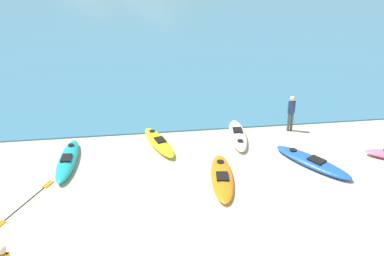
# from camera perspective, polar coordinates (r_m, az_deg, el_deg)

# --- Properties ---
(kayak_on_sand_0) EXTENTS (1.12, 3.18, 0.30)m
(kayak_on_sand_0) POSITION_cam_1_polar(r_m,az_deg,el_deg) (15.45, 3.82, -6.28)
(kayak_on_sand_0) COLOR orange
(kayak_on_sand_0) RESTS_ON ground_plane
(kayak_on_sand_2) EXTENTS (0.83, 3.16, 0.38)m
(kayak_on_sand_2) POSITION_cam_1_polar(r_m,az_deg,el_deg) (16.97, -15.52, -3.95)
(kayak_on_sand_2) COLOR teal
(kayak_on_sand_2) RESTS_ON ground_plane
(kayak_on_sand_3) EXTENTS (0.98, 2.86, 0.34)m
(kayak_on_sand_3) POSITION_cam_1_polar(r_m,az_deg,el_deg) (18.29, 5.83, -0.90)
(kayak_on_sand_3) COLOR white
(kayak_on_sand_3) RESTS_ON ground_plane
(kayak_on_sand_5) EXTENTS (1.40, 2.80, 0.36)m
(kayak_on_sand_5) POSITION_cam_1_polar(r_m,az_deg,el_deg) (17.67, -4.23, -1.80)
(kayak_on_sand_5) COLOR yellow
(kayak_on_sand_5) RESTS_ON ground_plane
(kayak_on_sand_6) EXTENTS (2.42, 3.10, 0.32)m
(kayak_on_sand_6) POSITION_cam_1_polar(r_m,az_deg,el_deg) (16.88, 15.05, -4.18)
(kayak_on_sand_6) COLOR blue
(kayak_on_sand_6) RESTS_ON ground_plane
(person_near_waterline) EXTENTS (0.31, 0.25, 1.55)m
(person_near_waterline) POSITION_cam_1_polar(r_m,az_deg,el_deg) (18.99, 12.49, 2.10)
(person_near_waterline) COLOR #4C4C4C
(person_near_waterline) RESTS_ON ground_plane
(loose_paddle) EXTENTS (1.47, 2.54, 0.03)m
(loose_paddle) POSITION_cam_1_polar(r_m,az_deg,el_deg) (15.29, -20.44, -8.96)
(loose_paddle) COLOR black
(loose_paddle) RESTS_ON ground_plane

